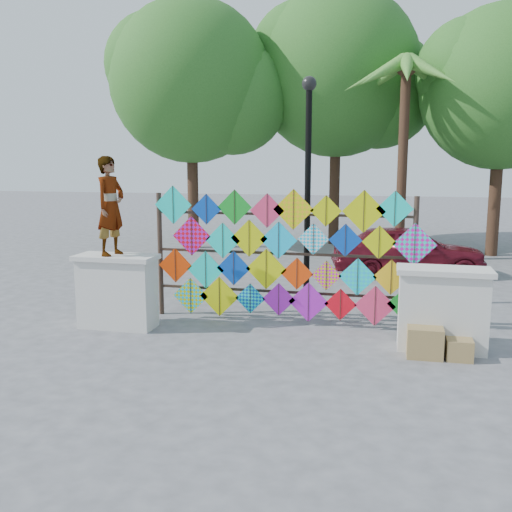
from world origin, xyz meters
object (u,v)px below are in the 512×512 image
vendor_woman (110,206)px  lamppost (308,171)px  sedan (407,250)px  kite_rack (284,256)px

vendor_woman → lamppost: size_ratio=0.38×
vendor_woman → sedan: vendor_woman is taller
vendor_woman → kite_rack: bearing=-59.4°
kite_rack → vendor_woman: vendor_woman is taller
vendor_woman → sedan: size_ratio=0.44×
sedan → vendor_woman: bearing=128.8°
sedan → lamppost: bearing=140.7°
sedan → kite_rack: bearing=145.1°
lamppost → kite_rack: bearing=-100.2°
kite_rack → vendor_woman: (-2.83, -0.93, 0.91)m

